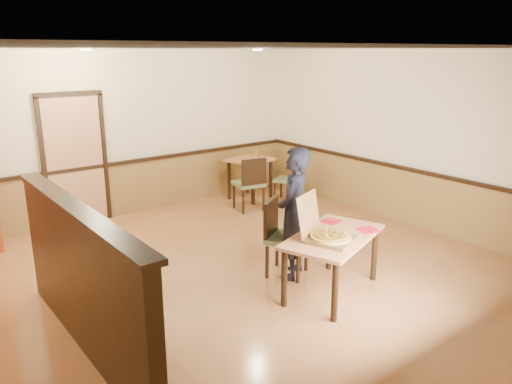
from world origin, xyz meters
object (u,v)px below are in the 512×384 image
side_chair_left (250,182)px  pizza_box (327,235)px  main_table (333,244)px  side_chair_right (290,178)px  condiment (256,154)px  side_table (250,168)px  diner (294,214)px  diner_chair (282,234)px

side_chair_left → pizza_box: pizza_box is taller
main_table → side_chair_right: side_chair_right is taller
condiment → pizza_box: bearing=-117.1°
side_table → diner: 3.50m
diner → pizza_box: bearing=45.8°
diner → condiment: diner is taller
main_table → side_chair_left: bearing=50.4°
side_table → condiment: condiment is taller
side_chair_right → side_table: size_ratio=0.93×
condiment → diner_chair: bearing=-122.5°
main_table → condiment: bearing=45.5°
main_table → side_table: bearing=47.3°
diner → condiment: 3.52m
diner_chair → pizza_box: size_ratio=1.40×
diner_chair → diner: bearing=-96.4°
main_table → diner: bearing=76.1°
diner → pizza_box: (-0.11, -0.68, -0.05)m
side_chair_left → condiment: size_ratio=6.53×
side_chair_right → side_table: 0.79m
diner_chair → side_chair_left: size_ratio=1.00×
side_chair_left → side_table: size_ratio=1.09×
main_table → side_table: (1.60, 3.70, -0.01)m
main_table → diner: diner is taller
diner_chair → condiment: 3.45m
side_chair_right → condiment: bearing=-86.1°
main_table → diner: (-0.06, 0.62, 0.22)m
side_chair_left → condiment: side_chair_left is taller
main_table → diner: size_ratio=0.92×
main_table → pizza_box: size_ratio=2.18×
main_table → side_chair_left: side_chair_left is taller
diner_chair → diner: diner is taller
diner_chair → condiment: diner_chair is taller
side_table → pizza_box: 4.16m
pizza_box → condiment: 4.17m
side_chair_left → diner: bearing=75.8°
pizza_box → side_table: bearing=44.1°
diner → diner_chair: bearing=-99.5°
side_chair_left → pizza_box: (-1.31, -3.13, 0.25)m
diner_chair → side_chair_left: diner_chair is taller
diner → side_table: bearing=-153.0°
side_table → pizza_box: (-1.78, -3.75, 0.18)m
condiment → diner: bearing=-120.4°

